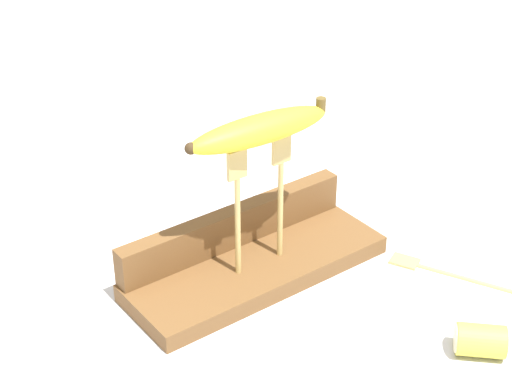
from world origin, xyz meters
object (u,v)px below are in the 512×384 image
banana_raised_center (260,129)px  fork_fallen_near (441,270)px  fork_stand_center (259,193)px  banana_chunk_near (480,340)px

banana_raised_center → fork_fallen_near: size_ratio=1.11×
fork_stand_center → fork_fallen_near: (0.19, -0.13, -0.12)m
fork_stand_center → banana_raised_center: size_ratio=0.88×
banana_chunk_near → fork_stand_center: bearing=113.0°
fork_fallen_near → banana_chunk_near: 0.16m
fork_fallen_near → banana_raised_center: bearing=146.3°
fork_fallen_near → banana_chunk_near: bearing=-122.3°
fork_fallen_near → fork_stand_center: bearing=146.3°
fork_stand_center → fork_fallen_near: fork_stand_center is taller
banana_raised_center → fork_fallen_near: banana_raised_center is taller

